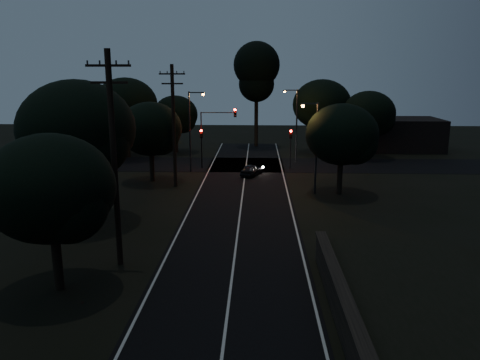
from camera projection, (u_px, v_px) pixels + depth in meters
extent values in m
cube|color=black|center=(239.00, 223.00, 31.33)|extent=(8.00, 70.00, 0.02)
cube|color=black|center=(246.00, 165.00, 50.79)|extent=(60.00, 8.00, 0.02)
cube|color=beige|center=(239.00, 223.00, 31.32)|extent=(0.12, 70.00, 0.01)
cube|color=beige|center=(183.00, 222.00, 31.46)|extent=(0.12, 70.00, 0.01)
cube|color=beige|center=(295.00, 223.00, 31.18)|extent=(0.12, 70.00, 0.01)
cylinder|color=black|center=(114.00, 162.00, 23.48)|extent=(0.30, 0.30, 11.00)
cube|color=black|center=(108.00, 65.00, 22.41)|extent=(2.20, 0.12, 0.12)
cube|color=black|center=(109.00, 83.00, 22.60)|extent=(1.80, 0.12, 0.12)
cylinder|color=black|center=(174.00, 127.00, 40.08)|extent=(0.30, 0.30, 10.50)
cube|color=black|center=(172.00, 74.00, 39.07)|extent=(2.20, 0.12, 0.12)
cube|color=black|center=(172.00, 84.00, 39.25)|extent=(1.80, 0.12, 0.12)
cylinder|color=black|center=(57.00, 262.00, 21.58)|extent=(0.44, 0.44, 2.71)
ellipsoid|color=black|center=(50.00, 188.00, 20.78)|extent=(5.75, 5.75, 4.89)
sphere|color=black|center=(69.00, 204.00, 20.32)|extent=(3.45, 3.45, 3.45)
cylinder|color=black|center=(83.00, 197.00, 31.32)|extent=(0.44, 0.44, 3.47)
ellipsoid|color=black|center=(77.00, 129.00, 30.29)|extent=(7.49, 7.49, 6.36)
sphere|color=black|center=(94.00, 142.00, 29.68)|extent=(4.49, 4.49, 4.49)
cylinder|color=black|center=(152.00, 167.00, 43.01)|extent=(0.44, 0.44, 2.69)
ellipsoid|color=black|center=(150.00, 129.00, 42.22)|extent=(5.73, 5.73, 4.87)
sphere|color=black|center=(160.00, 136.00, 41.75)|extent=(3.44, 3.44, 3.44)
cylinder|color=black|center=(176.00, 142.00, 58.61)|extent=(0.44, 0.44, 2.58)
ellipsoid|color=black|center=(175.00, 115.00, 57.84)|extent=(5.54, 5.54, 4.71)
sphere|color=black|center=(183.00, 120.00, 57.39)|extent=(3.32, 3.32, 3.32)
cylinder|color=black|center=(128.00, 143.00, 54.80)|extent=(0.44, 0.44, 3.44)
ellipsoid|color=black|center=(126.00, 105.00, 53.79)|extent=(7.24, 7.24, 6.16)
sphere|color=black|center=(135.00, 111.00, 53.21)|extent=(4.35, 4.35, 4.35)
cylinder|color=black|center=(320.00, 140.00, 57.86)|extent=(0.44, 0.44, 3.30)
ellipsoid|color=black|center=(322.00, 104.00, 56.88)|extent=(7.10, 7.10, 6.04)
sphere|color=black|center=(333.00, 111.00, 56.31)|extent=(4.26, 4.26, 4.26)
cylinder|color=black|center=(367.00, 145.00, 54.81)|extent=(0.44, 0.44, 2.86)
ellipsoid|color=black|center=(369.00, 113.00, 53.96)|extent=(6.10, 6.10, 5.18)
sphere|color=black|center=(379.00, 119.00, 53.47)|extent=(3.66, 3.66, 3.66)
cylinder|color=black|center=(340.00, 178.00, 38.50)|extent=(0.44, 0.44, 2.76)
ellipsoid|color=black|center=(342.00, 134.00, 37.69)|extent=(5.85, 5.85, 4.97)
sphere|color=black|center=(356.00, 143.00, 37.22)|extent=(3.51, 3.51, 3.51)
cylinder|color=black|center=(256.00, 118.00, 62.54)|extent=(0.50, 0.50, 7.55)
sphere|color=black|center=(257.00, 65.00, 60.96)|extent=(6.04, 6.04, 6.04)
sphere|color=black|center=(256.00, 84.00, 61.52)|extent=(4.67, 4.67, 4.67)
cube|color=black|center=(95.00, 132.00, 60.75)|extent=(10.00, 8.00, 4.40)
cube|color=black|center=(403.00, 134.00, 60.30)|extent=(9.00, 7.00, 4.00)
cylinder|color=black|center=(202.00, 153.00, 48.65)|extent=(0.12, 0.12, 3.20)
cube|color=black|center=(201.00, 133.00, 48.18)|extent=(0.28, 0.22, 0.90)
sphere|color=#FF0705|center=(201.00, 131.00, 47.98)|extent=(0.22, 0.22, 0.22)
cylinder|color=black|center=(290.00, 154.00, 48.31)|extent=(0.12, 0.12, 3.20)
cube|color=black|center=(291.00, 134.00, 47.84)|extent=(0.28, 0.22, 0.90)
sphere|color=#FF0705|center=(291.00, 131.00, 47.65)|extent=(0.22, 0.22, 0.22)
cylinder|color=black|center=(202.00, 145.00, 48.44)|extent=(0.12, 0.12, 5.00)
cube|color=black|center=(235.00, 113.00, 47.56)|extent=(0.28, 0.22, 0.90)
sphere|color=#FF0705|center=(235.00, 110.00, 47.37)|extent=(0.22, 0.22, 0.22)
cube|color=black|center=(218.00, 113.00, 47.63)|extent=(3.50, 0.08, 0.08)
cylinder|color=black|center=(190.00, 133.00, 46.19)|extent=(0.16, 0.16, 8.00)
cube|color=black|center=(196.00, 93.00, 45.27)|extent=(1.40, 0.10, 0.10)
cube|color=black|center=(203.00, 93.00, 45.26)|extent=(0.35, 0.22, 0.12)
sphere|color=orange|center=(203.00, 94.00, 45.28)|extent=(0.26, 0.26, 0.26)
cylinder|color=black|center=(297.00, 126.00, 51.62)|extent=(0.16, 0.16, 8.00)
cube|color=black|center=(291.00, 90.00, 50.76)|extent=(1.40, 0.10, 0.10)
cube|color=black|center=(285.00, 91.00, 50.79)|extent=(0.35, 0.22, 0.12)
sphere|color=orange|center=(285.00, 92.00, 50.82)|extent=(0.26, 0.26, 0.26)
cylinder|color=black|center=(316.00, 149.00, 38.04)|extent=(0.16, 0.16, 7.50)
cube|color=black|center=(310.00, 104.00, 37.23)|extent=(1.20, 0.10, 0.10)
cube|color=black|center=(303.00, 104.00, 37.26)|extent=(0.35, 0.22, 0.12)
sphere|color=orange|center=(303.00, 106.00, 37.28)|extent=(0.26, 0.26, 0.26)
imported|color=black|center=(251.00, 170.00, 45.46)|extent=(2.43, 3.54, 1.12)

